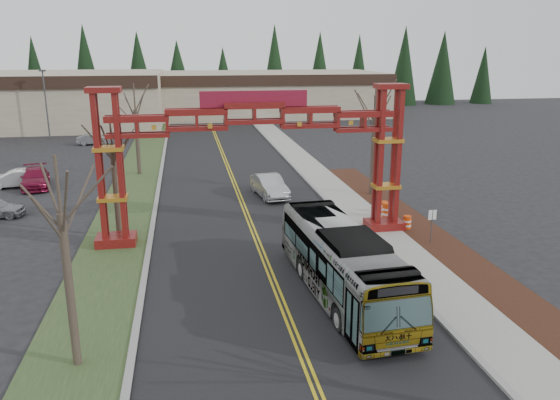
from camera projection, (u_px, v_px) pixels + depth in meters
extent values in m
cube|color=black|center=(243.00, 205.00, 39.12)|extent=(12.00, 110.00, 0.02)
cube|color=gold|center=(241.00, 205.00, 39.09)|extent=(0.12, 100.00, 0.01)
cube|color=gold|center=(245.00, 205.00, 39.13)|extent=(0.12, 100.00, 0.01)
cube|color=gray|center=(326.00, 200.00, 40.12)|extent=(0.30, 110.00, 0.15)
cube|color=gray|center=(345.00, 199.00, 40.36)|extent=(2.60, 110.00, 0.14)
cube|color=black|center=(484.00, 278.00, 26.57)|extent=(2.60, 50.00, 0.12)
cube|color=#2D4221|center=(128.00, 210.00, 37.77)|extent=(4.00, 110.00, 0.08)
cube|color=gray|center=(155.00, 208.00, 38.07)|extent=(0.30, 110.00, 0.15)
cube|color=#5F0C0F|center=(116.00, 240.00, 31.06)|extent=(2.20, 1.60, 0.60)
cube|color=#5F0C0F|center=(99.00, 168.00, 29.49)|extent=(0.28, 0.28, 8.00)
cube|color=#5F0C0F|center=(120.00, 167.00, 29.67)|extent=(0.28, 0.28, 8.00)
cube|color=#5F0C0F|center=(101.00, 166.00, 30.15)|extent=(0.28, 0.28, 8.00)
cube|color=#5F0C0F|center=(121.00, 165.00, 30.33)|extent=(0.28, 0.28, 8.00)
cube|color=orange|center=(113.00, 198.00, 30.39)|extent=(1.60, 1.10, 0.22)
cube|color=orange|center=(109.00, 148.00, 29.64)|extent=(1.60, 1.10, 0.22)
cube|color=#5F0C0F|center=(104.00, 90.00, 28.79)|extent=(1.80, 1.20, 0.30)
cube|color=#5F0C0F|center=(384.00, 225.00, 33.73)|extent=(2.20, 1.60, 0.60)
cube|color=#5F0C0F|center=(381.00, 158.00, 32.15)|extent=(0.28, 0.28, 8.00)
cube|color=#5F0C0F|center=(398.00, 158.00, 32.33)|extent=(0.28, 0.28, 8.00)
cube|color=#5F0C0F|center=(377.00, 156.00, 32.81)|extent=(0.28, 0.28, 8.00)
cube|color=#5F0C0F|center=(394.00, 155.00, 33.00)|extent=(0.28, 0.28, 8.00)
cube|color=orange|center=(386.00, 186.00, 33.06)|extent=(1.60, 1.10, 0.22)
cube|color=orange|center=(388.00, 140.00, 32.31)|extent=(1.60, 1.10, 0.22)
cube|color=#5F0C0F|center=(391.00, 86.00, 31.46)|extent=(1.80, 1.20, 0.30)
cube|color=#5F0C0F|center=(254.00, 111.00, 30.46)|extent=(16.00, 0.90, 1.00)
cube|color=#5F0C0F|center=(254.00, 127.00, 30.70)|extent=(16.00, 0.90, 0.60)
cube|color=maroon|center=(254.00, 99.00, 30.29)|extent=(6.00, 0.25, 0.90)
cube|color=gray|center=(266.00, 93.00, 92.03)|extent=(38.00, 20.00, 7.00)
cube|color=black|center=(276.00, 80.00, 81.72)|extent=(38.00, 0.40, 1.60)
cone|color=black|center=(34.00, 74.00, 96.02)|extent=(5.60, 5.60, 13.00)
cylinder|color=#382D26|center=(38.00, 106.00, 97.56)|extent=(0.80, 0.80, 1.60)
cone|color=black|center=(85.00, 73.00, 97.44)|extent=(5.60, 5.60, 13.00)
cylinder|color=#382D26|center=(88.00, 106.00, 98.97)|extent=(0.80, 0.80, 1.60)
cone|color=black|center=(134.00, 73.00, 98.86)|extent=(5.60, 5.60, 13.00)
cylinder|color=#382D26|center=(136.00, 105.00, 100.39)|extent=(0.80, 0.80, 1.60)
cone|color=black|center=(181.00, 73.00, 100.27)|extent=(5.60, 5.60, 13.00)
cylinder|color=#382D26|center=(183.00, 104.00, 101.80)|extent=(0.80, 0.80, 1.60)
cone|color=black|center=(227.00, 72.00, 101.69)|extent=(5.60, 5.60, 13.00)
cylinder|color=#382D26|center=(228.00, 103.00, 103.22)|extent=(0.80, 0.80, 1.60)
cone|color=black|center=(272.00, 72.00, 103.10)|extent=(5.60, 5.60, 13.00)
cylinder|color=#382D26|center=(272.00, 103.00, 104.64)|extent=(0.80, 0.80, 1.60)
cone|color=black|center=(316.00, 72.00, 104.52)|extent=(5.60, 5.60, 13.00)
cylinder|color=#382D26|center=(316.00, 102.00, 106.05)|extent=(0.80, 0.80, 1.60)
cone|color=black|center=(359.00, 71.00, 105.94)|extent=(5.60, 5.60, 13.00)
cylinder|color=#382D26|center=(358.00, 101.00, 107.47)|extent=(0.80, 0.80, 1.60)
cone|color=black|center=(400.00, 71.00, 107.35)|extent=(5.60, 5.60, 13.00)
cylinder|color=#382D26|center=(398.00, 100.00, 108.88)|extent=(0.80, 0.80, 1.60)
cone|color=black|center=(440.00, 71.00, 108.77)|extent=(5.60, 5.60, 13.00)
cylinder|color=#382D26|center=(438.00, 100.00, 110.30)|extent=(0.80, 0.80, 1.60)
cone|color=black|center=(480.00, 71.00, 110.18)|extent=(5.60, 5.60, 13.00)
cylinder|color=#382D26|center=(477.00, 99.00, 111.71)|extent=(0.80, 0.80, 1.60)
imported|color=#A4A7AB|center=(342.00, 263.00, 24.39)|extent=(3.48, 11.71, 3.22)
imported|color=#A5A8AD|center=(269.00, 186.00, 41.14)|extent=(2.48, 5.22, 1.65)
imported|color=white|center=(16.00, 179.00, 43.97)|extent=(4.53, 2.15, 1.43)
imported|color=maroon|center=(35.00, 178.00, 44.00)|extent=(3.23, 5.59, 1.52)
imported|color=gray|center=(95.00, 139.00, 63.47)|extent=(3.94, 1.41, 1.29)
cylinder|color=#382D26|center=(70.00, 292.00, 18.61)|extent=(0.30, 0.30, 5.64)
cylinder|color=#382D26|center=(58.00, 186.00, 17.60)|extent=(0.11, 0.11, 2.04)
cylinder|color=#382D26|center=(116.00, 195.00, 31.82)|extent=(0.31, 0.31, 5.15)
cylinder|color=#382D26|center=(111.00, 135.00, 30.87)|extent=(0.12, 0.12, 2.11)
cylinder|color=#382D26|center=(138.00, 143.00, 47.78)|extent=(0.34, 0.34, 5.73)
cylinder|color=#382D26|center=(134.00, 97.00, 46.72)|extent=(0.13, 0.13, 2.37)
cylinder|color=#382D26|center=(373.00, 157.00, 41.03)|extent=(0.34, 0.34, 5.95)
cylinder|color=#382D26|center=(375.00, 103.00, 39.95)|extent=(0.13, 0.13, 2.32)
cylinder|color=#3F3F44|center=(46.00, 105.00, 66.93)|extent=(0.18, 0.18, 8.16)
cube|color=#3F3F44|center=(42.00, 71.00, 65.81)|extent=(0.73, 0.36, 0.23)
cylinder|color=#3F3F44|center=(431.00, 228.00, 30.96)|extent=(0.06, 0.06, 2.07)
cube|color=white|center=(432.00, 215.00, 30.75)|extent=(0.47, 0.05, 0.57)
cylinder|color=#D5400B|center=(407.00, 223.00, 33.60)|extent=(0.48, 0.48, 0.93)
cylinder|color=white|center=(407.00, 221.00, 33.56)|extent=(0.50, 0.50, 0.11)
cylinder|color=white|center=(407.00, 225.00, 33.64)|extent=(0.50, 0.50, 0.11)
cylinder|color=#D5400B|center=(386.00, 211.00, 35.77)|extent=(0.57, 0.57, 1.09)
cylinder|color=white|center=(387.00, 209.00, 35.73)|extent=(0.59, 0.59, 0.13)
cylinder|color=white|center=(386.00, 214.00, 35.82)|extent=(0.59, 0.59, 0.13)
cylinder|color=#D5400B|center=(384.00, 208.00, 36.91)|extent=(0.46, 0.46, 0.88)
cylinder|color=white|center=(384.00, 206.00, 36.87)|extent=(0.48, 0.48, 0.11)
cylinder|color=white|center=(384.00, 210.00, 36.95)|extent=(0.48, 0.48, 0.11)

